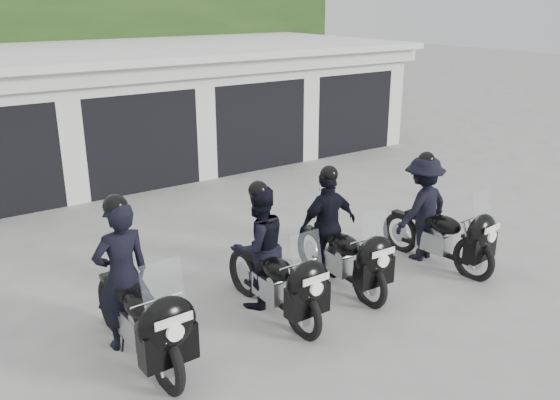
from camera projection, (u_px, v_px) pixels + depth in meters
ground at (287, 279)px, 9.21m from camera, size 80.00×80.00×0.00m
garage_block at (102, 111)px, 15.00m from camera, size 16.40×6.80×2.96m
background_vegetation at (57, 44)px, 18.53m from camera, size 20.00×3.90×5.80m
police_bike_a at (134, 296)px, 6.98m from camera, size 0.74×2.36×2.05m
police_bike_b at (267, 257)px, 8.07m from camera, size 0.86×2.18×1.89m
police_bike_c at (335, 234)px, 8.88m from camera, size 1.04×2.15×1.87m
police_bike_d at (431, 215)px, 9.61m from camera, size 1.18×2.17×1.89m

